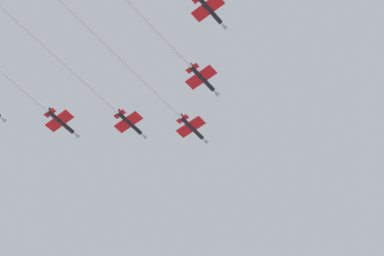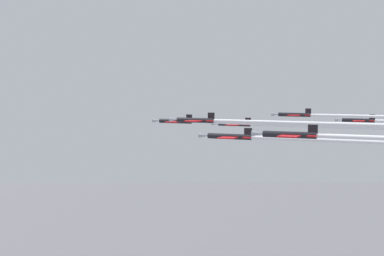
{
  "view_description": "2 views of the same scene",
  "coord_description": "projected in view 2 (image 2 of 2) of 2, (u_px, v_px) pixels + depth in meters",
  "views": [
    {
      "loc": [
        112.7,
        59.48,
        3.05
      ],
      "look_at": [
        9.9,
        -2.59,
        158.6
      ],
      "focal_mm": 58.7,
      "sensor_mm": 36.0,
      "label": 1
    },
    {
      "loc": [
        61.74,
        -161.39,
        168.71
      ],
      "look_at": [
        11.13,
        10.54,
        155.68
      ],
      "focal_mm": 52.99,
      "sensor_mm": 36.0,
      "label": 2
    }
  ],
  "objects": [
    {
      "name": "jet_port_inner",
      "position": [
        293.0,
        123.0,
        137.59
      ],
      "size": [
        81.95,
        15.97,
        2.72
      ],
      "rotation": [
        0.0,
        0.0,
        1.43
      ],
      "color": "black"
    },
    {
      "name": "jet_lead",
      "position": [
        251.0,
        123.0,
        157.56
      ],
      "size": [
        75.87,
        15.09,
        2.72
      ],
      "rotation": [
        0.0,
        0.0,
        1.43
      ],
      "color": "black"
    },
    {
      "name": "jet_port_outer",
      "position": [
        345.0,
        141.0,
        118.32
      ],
      "size": [
        81.35,
        15.88,
        2.72
      ],
      "rotation": [
        0.0,
        0.0,
        1.43
      ],
      "color": "black"
    },
    {
      "name": "jet_starboard_inner",
      "position": [
        303.0,
        126.0,
        166.23
      ],
      "size": [
        72.02,
        14.53,
        2.72
      ],
      "rotation": [
        0.0,
        0.0,
        1.43
      ],
      "color": "black"
    },
    {
      "name": "jet_starboard_outer",
      "position": [
        361.0,
        116.0,
        173.31
      ],
      "size": [
        70.51,
        14.31,
        2.72
      ],
      "rotation": [
        0.0,
        0.0,
        1.43
      ],
      "color": "black"
    }
  ]
}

